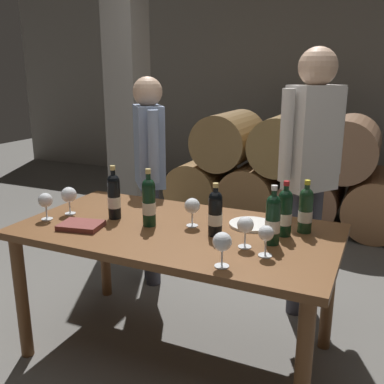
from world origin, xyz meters
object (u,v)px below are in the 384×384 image
Objects in this scene: wine_bottle_4 at (273,219)px; tasting_notebook at (81,225)px; taster_seated_left at (149,164)px; wine_bottle_3 at (114,196)px; sommelier_presenting at (311,160)px; wine_glass_3 at (266,235)px; dining_table at (177,244)px; wine_bottle_0 at (215,213)px; wine_bottle_1 at (306,210)px; wine_glass_2 at (245,226)px; wine_glass_5 at (45,201)px; serving_plate at (251,224)px; wine_bottle_2 at (149,202)px; wine_glass_4 at (222,243)px; wine_bottle_5 at (285,212)px; wine_glass_0 at (69,195)px; wine_glass_1 at (192,207)px.

wine_bottle_4 reaches higher than tasting_notebook.
wine_bottle_4 is 1.32m from taster_seated_left.
sommelier_presenting is at bearing 37.90° from wine_bottle_3.
dining_table is at bearing 162.70° from wine_glass_3.
sommelier_presenting is (1.03, 0.96, 0.27)m from tasting_notebook.
wine_bottle_0 is 0.62m from wine_bottle_3.
wine_bottle_1 is (0.64, 0.22, 0.21)m from dining_table.
wine_glass_5 reaches higher than wine_glass_2.
wine_glass_3 is at bearing -64.12° from serving_plate.
dining_table is 0.57m from wine_bottle_4.
wine_bottle_2 reaches higher than tasting_notebook.
wine_glass_3 reaches higher than dining_table.
wine_bottle_2 is 2.01× the size of wine_glass_4.
wine_glass_5 is at bearing -160.78° from serving_plate.
wine_bottle_3 is 0.39m from wine_glass_5.
dining_table is at bearing 13.81° from tasting_notebook.
wine_bottle_4 is at bearing -0.82° from wine_bottle_3.
wine_glass_0 is at bearing -171.93° from wine_bottle_5.
wine_bottle_2 reaches higher than wine_bottle_5.
wine_glass_1 reaches higher than wine_glass_3.
wine_bottle_0 is 0.38m from wine_bottle_2.
wine_bottle_2 is at bearing -162.70° from wine_bottle_1.
wine_glass_3 is 0.23m from wine_glass_4.
taster_seated_left is (-1.12, 0.59, 0.04)m from wine_bottle_5.
wine_bottle_2 is at bearing 2.12° from wine_glass_0.
wine_glass_3 is 0.61× the size of serving_plate.
serving_plate is at bearing 115.88° from wine_glass_3.
wine_glass_2 reaches higher than serving_plate.
wine_bottle_3 reaches higher than wine_glass_0.
wine_bottle_3 is 0.18× the size of sommelier_presenting.
sommelier_presenting is (0.04, 0.76, 0.16)m from wine_bottle_4.
wine_glass_4 is 0.88m from tasting_notebook.
wine_glass_4 is at bearing -64.13° from wine_bottle_0.
wine_glass_0 reaches higher than dining_table.
wine_glass_3 is at bearing -86.36° from wine_bottle_4.
wine_bottle_5 is 1.76× the size of wine_glass_0.
taster_seated_left is at bearing 104.15° from wine_bottle_3.
taster_seated_left reaches higher than dining_table.
wine_bottle_0 is at bearing -113.73° from sommelier_presenting.
tasting_notebook is (-0.69, -0.20, -0.11)m from wine_bottle_0.
wine_bottle_2 reaches higher than wine_glass_2.
wine_glass_1 is 1.00× the size of wine_glass_4.
wine_bottle_4 reaches higher than serving_plate.
wine_bottle_1 is 0.13m from wine_bottle_5.
wine_glass_0 reaches higher than tasting_notebook.
sommelier_presenting is at bearing 32.63° from wine_glass_0.
wine_bottle_5 is at bearing 8.04° from wine_glass_1.
wine_bottle_0 reaches higher than wine_glass_3.
taster_seated_left reaches higher than wine_glass_3.
dining_table is 0.59m from wine_glass_3.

